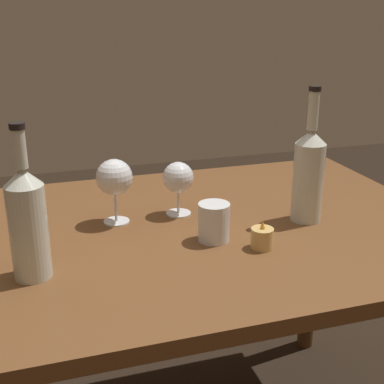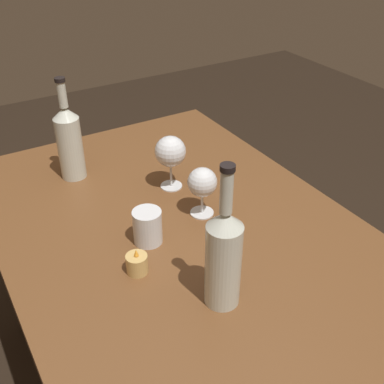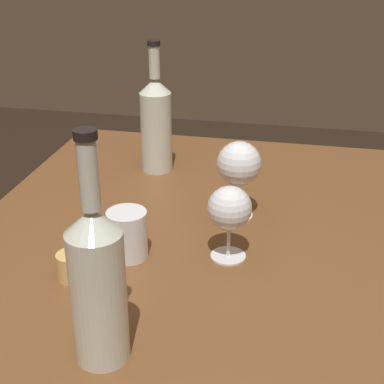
# 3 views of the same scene
# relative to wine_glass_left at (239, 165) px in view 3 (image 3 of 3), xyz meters

# --- Properties ---
(dining_table) EXTENTS (1.30, 0.90, 0.74)m
(dining_table) POSITION_rel_wine_glass_left_xyz_m (-0.18, 0.08, -0.21)
(dining_table) COLOR brown
(dining_table) RESTS_ON ground
(wine_glass_left) EXTENTS (0.09, 0.09, 0.17)m
(wine_glass_left) POSITION_rel_wine_glass_left_xyz_m (0.00, 0.00, 0.00)
(wine_glass_left) COLOR white
(wine_glass_left) RESTS_ON dining_table
(wine_glass_right) EXTENTS (0.08, 0.08, 0.14)m
(wine_glass_right) POSITION_rel_wine_glass_left_xyz_m (-0.17, -0.01, -0.02)
(wine_glass_right) COLOR white
(wine_glass_right) RESTS_ON dining_table
(wine_bottle) EXTENTS (0.08, 0.08, 0.34)m
(wine_bottle) POSITION_rel_wine_glass_left_xyz_m (-0.47, 0.13, 0.01)
(wine_bottle) COLOR silver
(wine_bottle) RESTS_ON dining_table
(wine_bottle_second) EXTENTS (0.08, 0.08, 0.32)m
(wine_bottle_second) POSITION_rel_wine_glass_left_xyz_m (0.21, 0.23, 0.01)
(wine_bottle_second) COLOR silver
(wine_bottle_second) RESTS_ON dining_table
(water_tumbler) EXTENTS (0.07, 0.07, 0.09)m
(water_tumbler) POSITION_rel_wine_glass_left_xyz_m (-0.20, 0.18, -0.08)
(water_tumbler) COLOR white
(water_tumbler) RESTS_ON dining_table
(votive_candle) EXTENTS (0.05, 0.05, 0.07)m
(votive_candle) POSITION_rel_wine_glass_left_xyz_m (-0.29, 0.25, -0.09)
(votive_candle) COLOR #DBB266
(votive_candle) RESTS_ON dining_table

